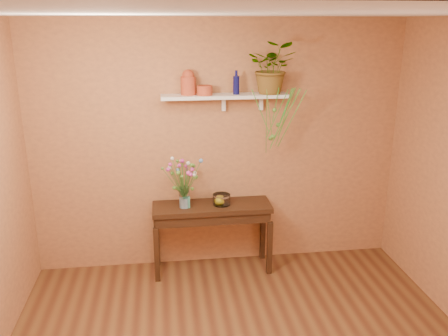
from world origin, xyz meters
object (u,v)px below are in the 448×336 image
Objects in this scene: sideboard at (212,214)px; glass_bowl at (222,200)px; spider_plant at (273,68)px; bouquet at (184,173)px; blue_bottle at (236,85)px; glass_vase at (184,199)px; terracotta_jug at (188,83)px.

glass_bowl reaches higher than sideboard.
bouquet is (-0.94, -0.12, -1.05)m from spider_plant.
blue_bottle is 1.06m from bouquet.
glass_vase is 0.40m from glass_bowl.
terracotta_jug is 0.87m from spider_plant.
glass_bowl is (0.40, 0.03, -0.33)m from bouquet.
spider_plant is 1.11× the size of bouquet.
bouquet is (-0.56, -0.12, -0.89)m from blue_bottle.
spider_plant reaches higher than terracotta_jug.
spider_plant is (0.86, -0.03, 0.14)m from terracotta_jug.
spider_plant is 1.48m from glass_bowl.
bouquet is at bearing -175.06° from glass_bowl.
blue_bottle reaches higher than bouquet.
sideboard is at bearing 6.06° from glass_vase.
terracotta_jug reaches higher than bouquet.
sideboard is 1.41m from blue_bottle.
bouquet reaches higher than glass_vase.
blue_bottle is 1.28× the size of glass_bowl.
blue_bottle is (0.49, -0.03, -0.02)m from terracotta_jug.
bouquet is at bearing -172.86° from spider_plant.
blue_bottle is at bearing 11.64° from glass_vase.
glass_vase is at bearing -117.87° from terracotta_jug.
terracotta_jug is 0.49m from blue_bottle.
terracotta_jug is (-0.22, 0.11, 1.40)m from sideboard.
sideboard is 1.42m from terracotta_jug.
terracotta_jug is 0.93m from bouquet.
sideboard is at bearing -172.93° from spider_plant.
bouquet is (-0.00, -0.01, 0.28)m from glass_vase.
terracotta_jug reaches higher than blue_bottle.
glass_vase is (-0.08, -0.14, -1.19)m from terracotta_jug.
terracotta_jug is at bearing 176.64° from blue_bottle.
spider_plant is at bearing -2.25° from terracotta_jug.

